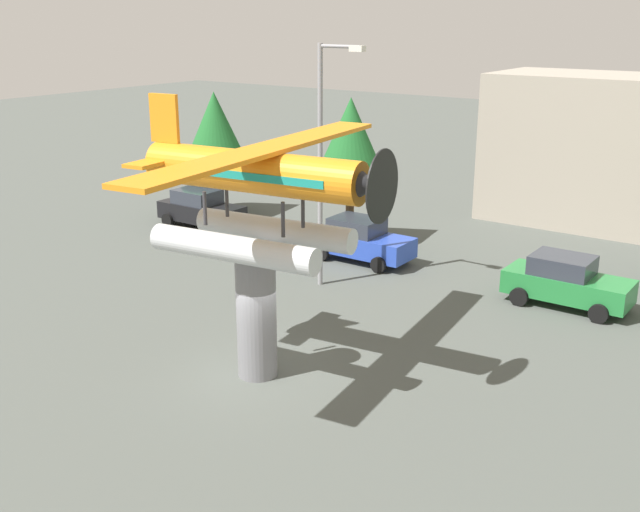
{
  "coord_description": "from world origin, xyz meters",
  "views": [
    {
      "loc": [
        12.73,
        -14.93,
        9.66
      ],
      "look_at": [
        0.0,
        3.0,
        2.69
      ],
      "focal_mm": 43.26,
      "sensor_mm": 36.0,
      "label": 1
    }
  ],
  "objects_px": {
    "floatplane_monument": "(257,191)",
    "car_far_green": "(566,281)",
    "car_near_black": "(201,209)",
    "car_mid_blue": "(361,240)",
    "streetlight_primary": "(324,152)",
    "tree_east": "(351,142)",
    "storefront_building": "(602,151)",
    "display_pedestal": "(256,314)",
    "tree_west": "(215,133)"
  },
  "relations": [
    {
      "from": "floatplane_monument",
      "to": "car_far_green",
      "type": "distance_m",
      "value": 12.2
    },
    {
      "from": "car_near_black",
      "to": "car_mid_blue",
      "type": "distance_m",
      "value": 8.92
    },
    {
      "from": "streetlight_primary",
      "to": "tree_east",
      "type": "relative_size",
      "value": 1.37
    },
    {
      "from": "tree_east",
      "to": "car_near_black",
      "type": "bearing_deg",
      "value": -166.07
    },
    {
      "from": "storefront_building",
      "to": "tree_east",
      "type": "bearing_deg",
      "value": -128.15
    },
    {
      "from": "display_pedestal",
      "to": "floatplane_monument",
      "type": "height_order",
      "value": "floatplane_monument"
    },
    {
      "from": "display_pedestal",
      "to": "tree_east",
      "type": "bearing_deg",
      "value": 112.1
    },
    {
      "from": "car_mid_blue",
      "to": "car_far_green",
      "type": "relative_size",
      "value": 1.0
    },
    {
      "from": "display_pedestal",
      "to": "car_mid_blue",
      "type": "height_order",
      "value": "display_pedestal"
    },
    {
      "from": "car_far_green",
      "to": "tree_east",
      "type": "relative_size",
      "value": 0.67
    },
    {
      "from": "car_mid_blue",
      "to": "storefront_building",
      "type": "height_order",
      "value": "storefront_building"
    },
    {
      "from": "car_mid_blue",
      "to": "storefront_building",
      "type": "bearing_deg",
      "value": 62.82
    },
    {
      "from": "floatplane_monument",
      "to": "streetlight_primary",
      "type": "xyz_separation_m",
      "value": [
        -2.86,
        7.09,
        -0.27
      ]
    },
    {
      "from": "tree_west",
      "to": "car_far_green",
      "type": "bearing_deg",
      "value": -7.58
    },
    {
      "from": "storefront_building",
      "to": "tree_east",
      "type": "relative_size",
      "value": 1.62
    },
    {
      "from": "floatplane_monument",
      "to": "car_near_black",
      "type": "xyz_separation_m",
      "value": [
        -12.28,
        10.41,
        -4.38
      ]
    },
    {
      "from": "display_pedestal",
      "to": "floatplane_monument",
      "type": "xyz_separation_m",
      "value": [
        0.13,
        0.02,
        3.47
      ]
    },
    {
      "from": "car_mid_blue",
      "to": "streetlight_primary",
      "type": "height_order",
      "value": "streetlight_primary"
    },
    {
      "from": "car_far_green",
      "to": "storefront_building",
      "type": "height_order",
      "value": "storefront_building"
    },
    {
      "from": "car_mid_blue",
      "to": "display_pedestal",
      "type": "bearing_deg",
      "value": -72.72
    },
    {
      "from": "car_mid_blue",
      "to": "tree_west",
      "type": "bearing_deg",
      "value": 167.18
    },
    {
      "from": "streetlight_primary",
      "to": "tree_west",
      "type": "height_order",
      "value": "streetlight_primary"
    },
    {
      "from": "display_pedestal",
      "to": "tree_east",
      "type": "distance_m",
      "value": 13.44
    },
    {
      "from": "tree_west",
      "to": "car_near_black",
      "type": "bearing_deg",
      "value": -66.92
    },
    {
      "from": "floatplane_monument",
      "to": "tree_west",
      "type": "relative_size",
      "value": 1.73
    },
    {
      "from": "tree_east",
      "to": "display_pedestal",
      "type": "bearing_deg",
      "value": -67.9
    },
    {
      "from": "floatplane_monument",
      "to": "tree_east",
      "type": "relative_size",
      "value": 1.66
    },
    {
      "from": "tree_west",
      "to": "car_mid_blue",
      "type": "bearing_deg",
      "value": -12.82
    },
    {
      "from": "floatplane_monument",
      "to": "car_far_green",
      "type": "xyz_separation_m",
      "value": [
        5.1,
        10.17,
        -4.38
      ]
    },
    {
      "from": "car_near_black",
      "to": "streetlight_primary",
      "type": "relative_size",
      "value": 0.48
    },
    {
      "from": "streetlight_primary",
      "to": "car_mid_blue",
      "type": "bearing_deg",
      "value": 98.74
    },
    {
      "from": "display_pedestal",
      "to": "car_far_green",
      "type": "distance_m",
      "value": 11.49
    },
    {
      "from": "tree_east",
      "to": "tree_west",
      "type": "bearing_deg",
      "value": 177.07
    },
    {
      "from": "floatplane_monument",
      "to": "storefront_building",
      "type": "height_order",
      "value": "floatplane_monument"
    },
    {
      "from": "tree_west",
      "to": "tree_east",
      "type": "relative_size",
      "value": 0.96
    },
    {
      "from": "car_far_green",
      "to": "streetlight_primary",
      "type": "relative_size",
      "value": 0.48
    },
    {
      "from": "car_mid_blue",
      "to": "storefront_building",
      "type": "xyz_separation_m",
      "value": [
        5.96,
        11.61,
        2.6
      ]
    },
    {
      "from": "floatplane_monument",
      "to": "car_mid_blue",
      "type": "bearing_deg",
      "value": 101.08
    },
    {
      "from": "car_far_green",
      "to": "tree_west",
      "type": "xyz_separation_m",
      "value": [
        -18.32,
        2.44,
        3.17
      ]
    },
    {
      "from": "floatplane_monument",
      "to": "car_near_black",
      "type": "bearing_deg",
      "value": 132.82
    },
    {
      "from": "tree_west",
      "to": "floatplane_monument",
      "type": "bearing_deg",
      "value": -43.66
    },
    {
      "from": "tree_west",
      "to": "storefront_building",
      "type": "bearing_deg",
      "value": 30.65
    },
    {
      "from": "car_near_black",
      "to": "storefront_building",
      "type": "xyz_separation_m",
      "value": [
        14.88,
        11.57,
        2.6
      ]
    },
    {
      "from": "display_pedestal",
      "to": "tree_east",
      "type": "xyz_separation_m",
      "value": [
        -4.96,
        12.21,
        2.64
      ]
    },
    {
      "from": "streetlight_primary",
      "to": "storefront_building",
      "type": "distance_m",
      "value": 15.93
    },
    {
      "from": "display_pedestal",
      "to": "car_near_black",
      "type": "height_order",
      "value": "display_pedestal"
    },
    {
      "from": "display_pedestal",
      "to": "tree_west",
      "type": "xyz_separation_m",
      "value": [
        -13.09,
        12.63,
        2.26
      ]
    },
    {
      "from": "streetlight_primary",
      "to": "storefront_building",
      "type": "height_order",
      "value": "streetlight_primary"
    },
    {
      "from": "car_far_green",
      "to": "car_near_black",
      "type": "bearing_deg",
      "value": 179.21
    },
    {
      "from": "tree_east",
      "to": "storefront_building",
      "type": "bearing_deg",
      "value": 51.85
    }
  ]
}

